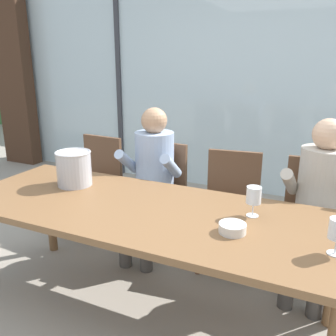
# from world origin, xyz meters

# --- Properties ---
(ground) EXTENTS (14.00, 14.00, 0.00)m
(ground) POSITION_xyz_m (0.00, 1.00, 0.00)
(ground) COLOR #9E9384
(window_glass_panel) EXTENTS (7.58, 0.03, 2.60)m
(window_glass_panel) POSITION_xyz_m (0.00, 2.49, 1.30)
(window_glass_panel) COLOR silver
(window_glass_panel) RESTS_ON ground
(window_mullion_left) EXTENTS (0.06, 0.06, 2.60)m
(window_mullion_left) POSITION_xyz_m (-1.71, 2.47, 1.30)
(window_mullion_left) COLOR #38383D
(window_mullion_left) RESTS_ON ground
(hillside_vineyard) EXTENTS (13.58, 2.40, 2.03)m
(hillside_vineyard) POSITION_xyz_m (0.00, 5.75, 1.01)
(hillside_vineyard) COLOR #386633
(hillside_vineyard) RESTS_ON ground
(curtain_heavy_drape) EXTENTS (0.56, 0.20, 2.60)m
(curtain_heavy_drape) POSITION_xyz_m (-3.44, 2.31, 1.30)
(curtain_heavy_drape) COLOR #472D1E
(curtain_heavy_drape) RESTS_ON ground
(dining_table) EXTENTS (2.38, 0.91, 0.73)m
(dining_table) POSITION_xyz_m (0.00, 0.00, 0.66)
(dining_table) COLOR brown
(dining_table) RESTS_ON ground
(chair_near_curtain) EXTENTS (0.47, 0.47, 0.89)m
(chair_near_curtain) POSITION_xyz_m (-0.97, 0.86, 0.52)
(chair_near_curtain) COLOR brown
(chair_near_curtain) RESTS_ON ground
(chair_left_of_center) EXTENTS (0.47, 0.47, 0.89)m
(chair_left_of_center) POSITION_xyz_m (-0.33, 0.88, 0.52)
(chair_left_of_center) COLOR brown
(chair_left_of_center) RESTS_ON ground
(chair_center) EXTENTS (0.49, 0.49, 0.89)m
(chair_center) POSITION_xyz_m (0.32, 0.84, 0.52)
(chair_center) COLOR brown
(chair_center) RESTS_ON ground
(chair_right_of_center) EXTENTS (0.48, 0.48, 0.89)m
(chair_right_of_center) POSITION_xyz_m (0.92, 0.89, 0.52)
(chair_right_of_center) COLOR brown
(chair_right_of_center) RESTS_ON ground
(person_pale_blue_shirt) EXTENTS (0.48, 0.63, 1.21)m
(person_pale_blue_shirt) POSITION_xyz_m (-0.33, 0.73, 0.69)
(person_pale_blue_shirt) COLOR #9EB2D1
(person_pale_blue_shirt) RESTS_ON ground
(person_beige_jumper) EXTENTS (0.49, 0.63, 1.21)m
(person_beige_jumper) POSITION_xyz_m (0.95, 0.73, 0.69)
(person_beige_jumper) COLOR #B7AD9E
(person_beige_jumper) RESTS_ON ground
(ice_bucket_primary) EXTENTS (0.25, 0.25, 0.24)m
(ice_bucket_primary) POSITION_xyz_m (-0.63, 0.15, 0.85)
(ice_bucket_primary) COLOR #B7B7BC
(ice_bucket_primary) RESTS_ON dining_table
(tasting_bowl) EXTENTS (0.14, 0.14, 0.05)m
(tasting_bowl) POSITION_xyz_m (0.57, -0.09, 0.75)
(tasting_bowl) COLOR silver
(tasting_bowl) RESTS_ON dining_table
(wine_glass_by_left_taster) EXTENTS (0.08, 0.08, 0.17)m
(wine_glass_by_left_taster) POSITION_xyz_m (0.62, 0.15, 0.84)
(wine_glass_by_left_taster) COLOR silver
(wine_glass_by_left_taster) RESTS_ON dining_table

